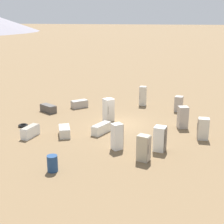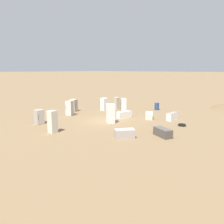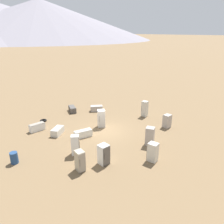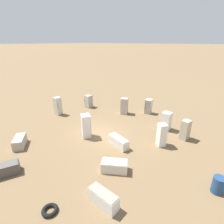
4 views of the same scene
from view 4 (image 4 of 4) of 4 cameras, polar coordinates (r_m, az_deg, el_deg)
name	(u,v)px [view 4 (image 4 of 4)]	position (r m, az deg, el deg)	size (l,w,h in m)	color
ground_plane	(99,133)	(14.94, -4.13, -6.98)	(1000.00, 1000.00, 0.00)	brown
discarded_fridge_0	(148,106)	(19.08, 11.80, 1.80)	(0.72, 0.84, 1.54)	beige
discarded_fridge_1	(86,126)	(14.15, -8.43, -4.55)	(1.00, 0.98, 1.91)	white
discarded_fridge_2	(118,142)	(13.10, 2.13, -9.67)	(1.83, 1.02, 0.71)	silver
discarded_fridge_3	(124,106)	(18.62, 4.03, 1.98)	(0.95, 0.94, 1.70)	#A89E93
discarded_fridge_4	(162,135)	(13.44, 15.87, -7.18)	(0.85, 0.84, 1.74)	white
discarded_fridge_5	(115,166)	(10.92, 0.83, -17.23)	(1.72, 1.44, 0.68)	beige
discarded_fridge_6	(185,130)	(14.93, 22.84, -5.37)	(0.68, 0.81, 1.60)	#B2A88E
discarded_fridge_7	(4,170)	(12.38, -31.85, -15.74)	(1.35, 1.80, 0.67)	#4C4742
discarded_fridge_8	(103,198)	(9.18, -2.87, -26.36)	(1.59, 0.64, 0.78)	white
discarded_fridge_9	(20,142)	(14.77, -27.91, -8.56)	(1.63, 1.51, 0.71)	#A89E93
discarded_fridge_10	(58,106)	(19.15, -17.27, 1.88)	(0.67, 0.66, 1.89)	beige
discarded_fridge_11	(166,121)	(15.91, 17.31, -2.84)	(0.75, 0.77, 1.61)	white
discarded_fridge_12	(88,101)	(20.70, -7.69, 3.51)	(0.80, 0.73, 1.41)	#A89E93
scrap_tire	(50,210)	(9.59, -19.63, -27.97)	(0.75, 0.75, 0.18)	black
rusty_barrel	(218,185)	(11.06, 31.35, -19.66)	(0.59, 0.59, 0.93)	navy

